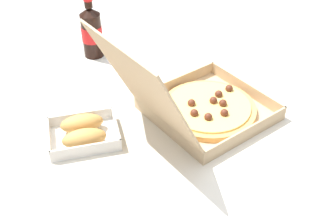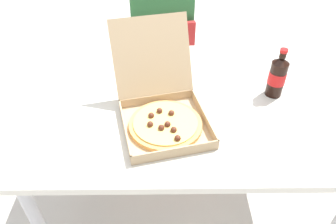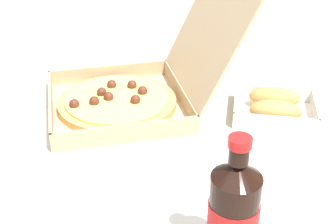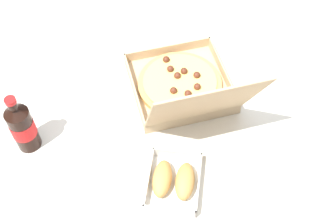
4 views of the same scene
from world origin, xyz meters
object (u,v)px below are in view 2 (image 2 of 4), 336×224
(diner_person, at_px, (160,33))
(cola_bottle, at_px, (277,76))
(bread_side_box, at_px, (173,70))
(chair, at_px, (162,66))
(paper_menu, at_px, (227,87))
(pizza_box_open, at_px, (163,112))

(diner_person, xyz_separation_m, cola_bottle, (0.51, -0.74, 0.16))
(diner_person, distance_m, bread_side_box, 0.59)
(chair, xyz_separation_m, paper_menu, (0.30, -0.63, 0.28))
(bread_side_box, relative_size, paper_menu, 1.01)
(cola_bottle, bearing_deg, chair, 126.13)
(pizza_box_open, xyz_separation_m, bread_side_box, (0.05, 0.33, -0.02))
(pizza_box_open, relative_size, bread_side_box, 2.48)
(paper_menu, bearing_deg, pizza_box_open, -137.14)
(pizza_box_open, relative_size, paper_menu, 2.50)
(chair, distance_m, bread_side_box, 0.61)
(chair, height_order, cola_bottle, cola_bottle)
(chair, distance_m, pizza_box_open, 0.92)
(chair, bearing_deg, pizza_box_open, -89.30)
(chair, height_order, diner_person, diner_person)
(paper_menu, bearing_deg, bread_side_box, 161.82)
(diner_person, xyz_separation_m, pizza_box_open, (0.02, -0.92, 0.12))
(bread_side_box, relative_size, cola_bottle, 0.95)
(diner_person, distance_m, cola_bottle, 0.91)
(chair, distance_m, diner_person, 0.21)
(diner_person, height_order, paper_menu, diner_person)
(diner_person, bearing_deg, chair, -81.95)
(pizza_box_open, bearing_deg, diner_person, 91.16)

